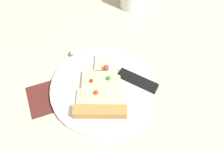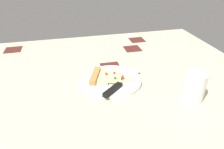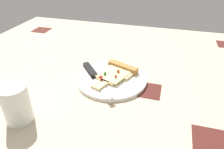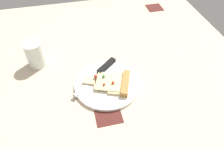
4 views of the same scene
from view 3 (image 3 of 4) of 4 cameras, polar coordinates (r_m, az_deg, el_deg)
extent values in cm
cube|color=#C6B293|center=(76.24, -5.64, -2.37)|extent=(128.02, 128.02, 3.00)
cube|color=#4C1E19|center=(70.74, 9.47, -4.30)|extent=(9.00, 9.00, 0.20)
cube|color=#4C1E19|center=(59.18, 25.32, -16.03)|extent=(9.00, 9.00, 0.20)
cube|color=#4C1E19|center=(129.15, -18.56, 11.33)|extent=(9.00, 9.00, 0.20)
cylinder|color=white|center=(74.25, -0.09, -1.26)|extent=(24.65, 24.65, 1.24)
cube|color=beige|center=(76.44, 1.69, 0.75)|extent=(9.48, 12.41, 1.00)
cube|color=beige|center=(72.64, -0.80, -1.03)|extent=(7.77, 8.71, 1.00)
cube|color=beige|center=(69.39, -3.30, -2.80)|extent=(6.13, 5.19, 1.00)
cube|color=#EDD88C|center=(74.00, 0.37, 0.23)|extent=(12.59, 12.12, 0.30)
cube|color=#B27A3D|center=(78.30, 2.96, 2.02)|extent=(6.64, 12.15, 2.20)
sphere|color=red|center=(74.20, 1.68, 0.94)|extent=(1.12, 1.12, 1.12)
sphere|color=red|center=(70.51, -3.06, -0.75)|extent=(1.34, 1.34, 1.34)
sphere|color=#2D7A38|center=(72.88, -1.94, 0.31)|extent=(1.08, 1.08, 1.08)
sphere|color=#B21E14|center=(71.56, 1.08, -0.40)|extent=(0.89, 0.89, 0.89)
cube|color=silver|center=(68.20, -2.60, -3.81)|extent=(10.42, 9.32, 0.30)
cone|color=silver|center=(63.74, -0.54, -6.64)|extent=(2.82, 2.82, 2.00)
cube|color=black|center=(77.41, -5.99, 1.25)|extent=(9.03, 8.17, 1.60)
cylinder|color=silver|center=(60.82, -24.54, -7.35)|extent=(7.28, 7.28, 10.85)
camera|label=1|loc=(0.94, 14.06, 40.04)|focal=42.87mm
camera|label=2|loc=(1.16, -37.87, 28.37)|focal=32.58mm
camera|label=4|loc=(0.65, 66.20, 35.02)|focal=34.25mm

